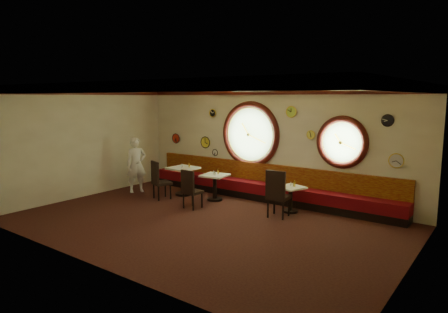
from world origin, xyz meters
The scene contains 43 objects.
floor centered at (0.00, 0.00, 0.00)m, with size 9.00×6.00×0.00m, color black.
ceiling centered at (0.00, 0.00, 3.20)m, with size 9.00×6.00×0.02m, color #AF8F31.
wall_back centered at (0.00, 3.00, 1.60)m, with size 9.00×0.02×3.20m, color beige.
wall_front centered at (0.00, -3.00, 1.60)m, with size 9.00×0.02×3.20m, color beige.
wall_left centered at (-4.50, 0.00, 1.60)m, with size 0.02×6.00×3.20m, color beige.
wall_right centered at (4.50, 0.00, 1.60)m, with size 0.02×6.00×3.20m, color beige.
molding_back centered at (0.00, 2.95, 3.11)m, with size 9.00×0.10×0.18m, color #3D0F0B.
molding_front centered at (0.00, -2.95, 3.11)m, with size 9.00×0.10×0.18m, color #3D0F0B.
molding_left centered at (-4.45, 0.00, 3.11)m, with size 0.10×6.00×0.18m, color #3D0F0B.
molding_right centered at (4.45, 0.00, 3.11)m, with size 0.10×6.00×0.18m, color #3D0F0B.
banquette_base centered at (0.00, 2.72, 0.10)m, with size 8.00×0.55×0.20m, color black.
banquette_seat centered at (0.00, 2.72, 0.35)m, with size 8.00×0.55×0.30m, color #5C0710.
banquette_back centered at (0.00, 2.94, 0.75)m, with size 8.00×0.10×0.55m, color #641007.
porthole_left_glass centered at (-0.60, 3.00, 1.85)m, with size 1.66×1.66×0.02m, color #89B26B.
porthole_left_frame centered at (-0.60, 2.98, 1.85)m, with size 1.98×1.98×0.18m, color #3D0F0B.
porthole_left_ring centered at (-0.60, 2.95, 1.85)m, with size 1.61×1.61×0.03m, color gold.
porthole_right_glass centered at (2.20, 3.00, 1.80)m, with size 1.10×1.10×0.02m, color #89B26B.
porthole_right_frame centered at (2.20, 2.98, 1.80)m, with size 1.38×1.38×0.18m, color #3D0F0B.
porthole_right_ring centered at (2.20, 2.95, 1.80)m, with size 1.09×1.09×0.03m, color gold.
wall_clock_0 centered at (3.55, 2.96, 1.45)m, with size 0.34×0.34×0.03m, color silver.
wall_clock_1 centered at (-1.90, 2.96, 1.20)m, with size 0.20×0.20×0.03m, color silver.
wall_clock_2 centered at (1.35, 2.96, 1.95)m, with size 0.22×0.22×0.03m, color #E0D64A.
wall_clock_3 centered at (-2.30, 2.96, 1.50)m, with size 0.36×0.36×0.03m, color yellow.
wall_clock_4 centered at (3.30, 2.96, 2.40)m, with size 0.28×0.28×0.03m, color black.
wall_clock_5 centered at (-2.00, 2.96, 2.45)m, with size 0.24×0.24×0.03m, color black.
wall_clock_6 centered at (0.75, 2.96, 2.55)m, with size 0.30×0.30×0.03m, color #A4CC40.
wall_clock_7 centered at (-3.60, 2.96, 1.55)m, with size 0.32×0.32×0.03m, color red.
table_a centered at (-2.22, 1.77, 0.54)m, with size 0.82×0.82×0.86m.
table_b centered at (-1.06, 1.84, 0.48)m, with size 0.78×0.78×0.76m.
table_c centered at (1.24, 2.05, 0.43)m, with size 0.79×0.79×0.68m.
chair_a centered at (-2.45, 0.97, 0.64)m, with size 0.61×0.61×0.69m.
chair_b centered at (-1.04, 0.75, 0.60)m, with size 0.46×0.46×0.65m.
chair_c centered at (1.21, 1.40, 0.69)m, with size 0.55×0.55×0.74m.
condiment_a_salt centered at (-2.28, 1.80, 0.90)m, with size 0.03×0.03×0.10m, color silver.
condiment_b_salt centered at (-1.11, 1.85, 0.81)m, with size 0.04×0.04×0.11m, color silver.
condiment_c_salt centered at (1.21, 2.11, 0.73)m, with size 0.04×0.04×0.11m, color silver.
condiment_a_pepper centered at (-2.18, 1.69, 0.91)m, with size 0.04×0.04×0.10m, color silver.
condiment_b_pepper centered at (-0.99, 1.76, 0.81)m, with size 0.04×0.04×0.11m, color silver.
condiment_c_pepper centered at (1.30, 2.07, 0.72)m, with size 0.03×0.03×0.09m, color silver.
condiment_a_bottle centered at (-2.05, 1.87, 0.93)m, with size 0.04×0.04×0.14m, color gold.
condiment_b_bottle centered at (-1.02, 1.95, 0.83)m, with size 0.05×0.05×0.15m, color gold.
condiment_c_bottle centered at (1.33, 2.09, 0.76)m, with size 0.05×0.05×0.17m, color yellow.
waiter centered at (-3.67, 1.21, 0.86)m, with size 0.63×0.41×1.72m, color white.
Camera 1 is at (5.80, -7.04, 2.95)m, focal length 32.00 mm.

